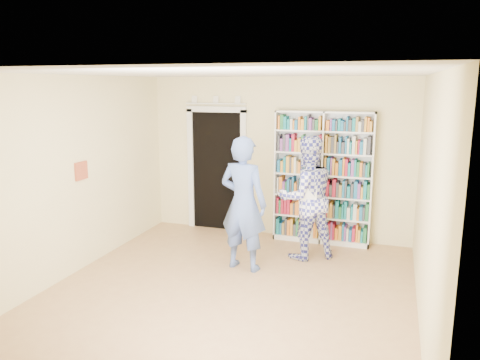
% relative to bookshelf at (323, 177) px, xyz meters
% --- Properties ---
extents(floor, '(5.00, 5.00, 0.00)m').
position_rel_bookshelf_xyz_m(floor, '(-0.80, -2.34, -1.09)').
color(floor, '#A77850').
rests_on(floor, ground).
extents(ceiling, '(5.00, 5.00, 0.00)m').
position_rel_bookshelf_xyz_m(ceiling, '(-0.80, -2.34, 1.61)').
color(ceiling, white).
rests_on(ceiling, wall_back).
extents(wall_back, '(4.50, 0.00, 4.50)m').
position_rel_bookshelf_xyz_m(wall_back, '(-0.80, 0.16, 0.26)').
color(wall_back, '#F6E9AA').
rests_on(wall_back, floor).
extents(wall_left, '(0.00, 5.00, 5.00)m').
position_rel_bookshelf_xyz_m(wall_left, '(-3.05, -2.34, 0.26)').
color(wall_left, '#F6E9AA').
rests_on(wall_left, floor).
extents(wall_right, '(0.00, 5.00, 5.00)m').
position_rel_bookshelf_xyz_m(wall_right, '(1.45, -2.34, 0.26)').
color(wall_right, '#F6E9AA').
rests_on(wall_right, floor).
extents(bookshelf, '(1.57, 0.29, 2.16)m').
position_rel_bookshelf_xyz_m(bookshelf, '(0.00, 0.00, 0.00)').
color(bookshelf, white).
rests_on(bookshelf, floor).
extents(doorway, '(1.10, 0.08, 2.43)m').
position_rel_bookshelf_xyz_m(doorway, '(-1.90, 0.13, 0.09)').
color(doorway, black).
rests_on(doorway, floor).
extents(wall_art, '(0.03, 0.25, 0.25)m').
position_rel_bookshelf_xyz_m(wall_art, '(-3.03, -2.14, 0.31)').
color(wall_art, maroon).
rests_on(wall_art, wall_left).
extents(man_blue, '(0.76, 0.56, 1.90)m').
position_rel_bookshelf_xyz_m(man_blue, '(-0.87, -1.50, -0.14)').
color(man_blue, '#4F68AF').
rests_on(man_blue, floor).
extents(man_plaid, '(1.13, 1.07, 1.85)m').
position_rel_bookshelf_xyz_m(man_plaid, '(-0.12, -0.79, -0.17)').
color(man_plaid, '#323599').
rests_on(man_plaid, floor).
extents(paper_sheet, '(0.23, 0.05, 0.33)m').
position_rel_bookshelf_xyz_m(paper_sheet, '(-0.05, -1.02, 0.01)').
color(paper_sheet, white).
rests_on(paper_sheet, man_plaid).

